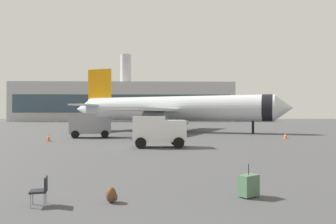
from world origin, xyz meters
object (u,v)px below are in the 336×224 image
at_px(cargo_van, 158,130).
at_px(service_truck, 90,124).
at_px(safety_cone_near, 49,137).
at_px(gate_chair, 41,189).
at_px(traveller_backpack, 112,195).
at_px(safety_cone_far, 173,127).
at_px(airplane_at_gate, 173,109).
at_px(safety_cone_mid, 286,136).
at_px(rolling_suitcase, 249,185).

bearing_deg(cargo_van, service_truck, 125.45).
relative_size(safety_cone_near, gate_chair, 0.93).
xyz_separation_m(traveller_backpack, gate_chair, (-2.08, -0.29, 0.27)).
bearing_deg(safety_cone_far, safety_cone_near, -117.22).
bearing_deg(traveller_backpack, gate_chair, -172.10).
distance_m(service_truck, cargo_van, 14.17).
xyz_separation_m(cargo_van, safety_cone_far, (2.69, 33.34, -1.12)).
bearing_deg(airplane_at_gate, safety_cone_mid, -48.90).
height_order(safety_cone_near, traveller_backpack, safety_cone_near).
bearing_deg(airplane_at_gate, traveller_backpack, -95.14).
height_order(airplane_at_gate, safety_cone_far, airplane_at_gate).
bearing_deg(cargo_van, gate_chair, -101.46).
height_order(airplane_at_gate, cargo_van, airplane_at_gate).
distance_m(airplane_at_gate, gate_chair, 40.87).
bearing_deg(safety_cone_far, rolling_suitcase, -89.56).
height_order(service_truck, safety_cone_far, service_truck).
xyz_separation_m(cargo_van, gate_chair, (-3.47, -17.13, -0.95)).
bearing_deg(traveller_backpack, safety_cone_far, 85.34).
distance_m(cargo_van, traveller_backpack, 16.94).
relative_size(safety_cone_mid, rolling_suitcase, 0.59).
distance_m(safety_cone_mid, rolling_suitcase, 27.89).
height_order(cargo_van, rolling_suitcase, cargo_van).
bearing_deg(safety_cone_near, rolling_suitcase, -57.59).
height_order(safety_cone_far, gate_chair, gate_chair).
relative_size(rolling_suitcase, traveller_backpack, 2.29).
xyz_separation_m(cargo_van, safety_cone_mid, (14.48, 9.15, -1.13)).
bearing_deg(service_truck, rolling_suitcase, -67.93).
relative_size(service_truck, cargo_van, 1.13).
bearing_deg(safety_cone_mid, traveller_backpack, -121.43).
bearing_deg(traveller_backpack, airplane_at_gate, 84.86).
xyz_separation_m(service_truck, safety_cone_far, (10.91, 21.80, -1.28)).
relative_size(safety_cone_far, rolling_suitcase, 0.60).
xyz_separation_m(rolling_suitcase, gate_chair, (-6.55, -0.82, 0.11)).
bearing_deg(traveller_backpack, rolling_suitcase, 6.85).
relative_size(safety_cone_near, rolling_suitcase, 0.73).
bearing_deg(airplane_at_gate, safety_cone_near, -128.38).
distance_m(rolling_suitcase, traveller_backpack, 4.51).
xyz_separation_m(airplane_at_gate, service_truck, (-10.42, -11.68, -2.05)).
relative_size(service_truck, safety_cone_mid, 7.96).
distance_m(service_truck, safety_cone_near, 6.22).
distance_m(cargo_van, rolling_suitcase, 16.62).
bearing_deg(safety_cone_near, safety_cone_far, 62.78).
height_order(airplane_at_gate, gate_chair, airplane_at_gate).
bearing_deg(service_truck, cargo_van, -54.55).
xyz_separation_m(safety_cone_near, traveller_backpack, (9.85, -23.09, -0.16)).
xyz_separation_m(safety_cone_near, safety_cone_mid, (25.73, 2.90, -0.08)).
distance_m(rolling_suitcase, gate_chair, 6.60).
bearing_deg(traveller_backpack, service_truck, 103.51).
height_order(service_truck, gate_chair, service_truck).
xyz_separation_m(service_truck, gate_chair, (4.75, -28.67, -1.11)).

